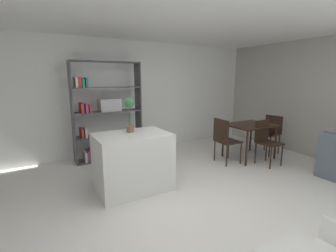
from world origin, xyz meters
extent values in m
plane|color=silver|center=(0.00, 0.00, 0.00)|extent=(9.89, 9.89, 0.00)
cube|color=white|center=(0.00, 0.00, 2.64)|extent=(7.19, 5.71, 0.06)
cube|color=white|center=(0.00, 2.82, 1.31)|extent=(7.19, 0.06, 2.61)
cube|color=#B2ADA3|center=(3.56, 0.00, 1.31)|extent=(0.06, 5.71, 2.61)
cube|color=silver|center=(-0.58, 0.80, 0.46)|extent=(1.13, 0.77, 0.91)
cylinder|color=brown|center=(-0.56, 0.93, 0.96)|extent=(0.12, 0.12, 0.09)
cylinder|color=#476633|center=(-0.56, 0.93, 1.16)|extent=(0.01, 0.01, 0.31)
sphere|color=#316E39|center=(-0.56, 0.93, 1.37)|extent=(0.15, 0.15, 0.15)
cube|color=#4C4C51|center=(-1.20, 2.47, 1.05)|extent=(0.02, 0.35, 2.10)
cube|color=#4C4C51|center=(0.22, 2.47, 1.05)|extent=(0.02, 0.35, 2.10)
cube|color=#4C4C51|center=(-0.49, 2.47, 2.09)|extent=(1.45, 0.35, 0.02)
cube|color=#4C4C51|center=(-0.49, 2.47, 0.01)|extent=(1.45, 0.35, 0.02)
cube|color=#4C4C51|center=(-0.49, 2.47, 0.54)|extent=(1.40, 0.35, 0.02)
cube|color=#4C4C51|center=(-0.49, 2.47, 1.05)|extent=(1.40, 0.35, 0.02)
cube|color=#4C4C51|center=(-0.49, 2.47, 1.56)|extent=(1.40, 0.35, 0.02)
cube|color=silver|center=(-1.01, 2.47, 0.13)|extent=(0.04, 0.29, 0.21)
cube|color=#8E4793|center=(-0.96, 2.47, 0.14)|extent=(0.04, 0.29, 0.23)
cube|color=red|center=(-0.91, 2.47, 0.15)|extent=(0.03, 0.29, 0.25)
cube|color=#38383D|center=(-0.87, 2.47, 0.14)|extent=(0.04, 0.29, 0.24)
cube|color=red|center=(-1.05, 2.47, 0.64)|extent=(0.05, 0.29, 0.19)
cube|color=silver|center=(-0.98, 2.47, 0.65)|extent=(0.04, 0.29, 0.20)
cube|color=red|center=(-1.02, 2.47, 1.16)|extent=(0.06, 0.29, 0.20)
cube|color=#8E4793|center=(-0.93, 2.47, 1.15)|extent=(0.05, 0.29, 0.17)
cube|color=red|center=(-0.87, 2.47, 1.14)|extent=(0.04, 0.29, 0.16)
cube|color=silver|center=(-1.09, 2.47, 1.67)|extent=(0.05, 0.29, 0.20)
cube|color=red|center=(-1.03, 2.47, 1.68)|extent=(0.06, 0.29, 0.20)
cube|color=#338E4C|center=(-0.97, 2.47, 1.66)|extent=(0.04, 0.29, 0.17)
cube|color=#2D6BAD|center=(-0.90, 2.47, 1.67)|extent=(0.04, 0.29, 0.19)
cube|color=#B7BABC|center=(-0.44, 2.47, 1.19)|extent=(0.44, 0.31, 0.26)
cube|color=black|center=(2.23, 0.97, 0.75)|extent=(1.01, 0.81, 0.03)
cylinder|color=black|center=(1.79, 0.63, 0.37)|extent=(0.04, 0.04, 0.73)
cylinder|color=black|center=(2.68, 0.63, 0.37)|extent=(0.04, 0.04, 0.73)
cylinder|color=black|center=(1.79, 1.32, 0.37)|extent=(0.04, 0.04, 0.73)
cylinder|color=black|center=(2.68, 1.32, 0.37)|extent=(0.04, 0.04, 0.73)
cube|color=black|center=(1.61, 0.97, 0.46)|extent=(0.46, 0.47, 0.03)
cube|color=black|center=(1.40, 0.99, 0.70)|extent=(0.05, 0.45, 0.47)
cylinder|color=black|center=(1.78, 0.77, 0.22)|extent=(0.03, 0.03, 0.44)
cylinder|color=black|center=(1.80, 1.16, 0.22)|extent=(0.03, 0.03, 0.44)
cylinder|color=black|center=(1.41, 0.79, 0.22)|extent=(0.03, 0.03, 0.44)
cylinder|color=black|center=(1.43, 1.18, 0.22)|extent=(0.03, 0.03, 0.44)
cube|color=black|center=(2.86, 0.97, 0.47)|extent=(0.50, 0.47, 0.03)
cube|color=black|center=(3.07, 1.00, 0.69)|extent=(0.08, 0.42, 0.40)
cylinder|color=black|center=(2.64, 1.13, 0.23)|extent=(0.03, 0.03, 0.46)
cylinder|color=black|center=(2.69, 0.77, 0.23)|extent=(0.03, 0.03, 0.46)
cylinder|color=black|center=(3.03, 1.18, 0.23)|extent=(0.03, 0.03, 0.46)
cylinder|color=black|center=(3.07, 0.82, 0.23)|extent=(0.03, 0.03, 0.46)
cube|color=black|center=(2.23, 0.45, 0.46)|extent=(0.41, 0.43, 0.03)
cube|color=black|center=(2.23, 0.65, 0.69)|extent=(0.41, 0.04, 0.44)
cylinder|color=black|center=(2.06, 0.26, 0.22)|extent=(0.03, 0.03, 0.44)
cylinder|color=black|center=(2.41, 0.27, 0.22)|extent=(0.03, 0.03, 0.44)
cylinder|color=black|center=(2.06, 0.63, 0.22)|extent=(0.03, 0.03, 0.44)
cylinder|color=black|center=(2.40, 0.64, 0.22)|extent=(0.03, 0.03, 0.44)
cube|color=slate|center=(2.96, -0.41, 0.48)|extent=(0.66, 0.14, 0.20)
camera|label=1|loc=(-1.87, -2.59, 1.75)|focal=25.50mm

